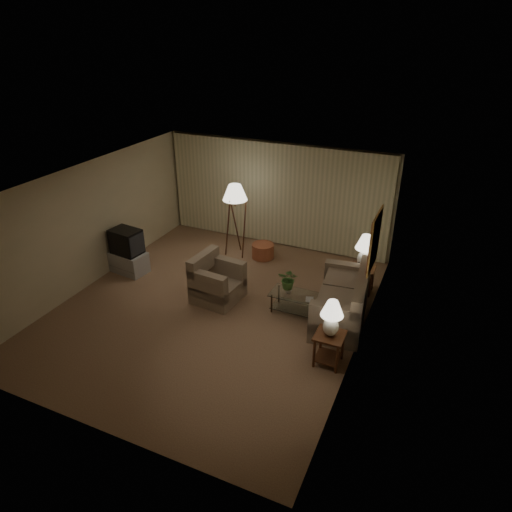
{
  "coord_description": "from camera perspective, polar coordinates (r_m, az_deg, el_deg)",
  "views": [
    {
      "loc": [
        4.03,
        -6.91,
        5.29
      ],
      "look_at": [
        0.7,
        0.6,
        1.06
      ],
      "focal_mm": 32.0,
      "sensor_mm": 36.0,
      "label": 1
    }
  ],
  "objects": [
    {
      "name": "sofa",
      "position": [
        9.11,
        10.54,
        -5.67
      ],
      "size": [
        2.07,
        1.34,
        0.83
      ],
      "rotation": [
        0.0,
        0.0,
        -1.46
      ],
      "color": "gray",
      "rests_on": "ground"
    },
    {
      "name": "table_lamp_near",
      "position": [
        7.66,
        9.45,
        -7.33
      ],
      "size": [
        0.39,
        0.39,
        0.67
      ],
      "color": "silver",
      "rests_on": "side_table_near"
    },
    {
      "name": "ottoman",
      "position": [
        11.42,
        0.87,
        0.66
      ],
      "size": [
        0.67,
        0.67,
        0.37
      ],
      "primitive_type": "cylinder",
      "rotation": [
        0.0,
        0.0,
        -0.25
      ],
      "color": "#B0623B",
      "rests_on": "ground"
    },
    {
      "name": "side_table_near",
      "position": [
        8.01,
        9.13,
        -10.79
      ],
      "size": [
        0.49,
        0.49,
        0.6
      ],
      "color": "#3B1C10",
      "rests_on": "ground"
    },
    {
      "name": "side_table_far",
      "position": [
        10.15,
        13.12,
        -2.33
      ],
      "size": [
        0.53,
        0.44,
        0.6
      ],
      "color": "#3B1C10",
      "rests_on": "ground"
    },
    {
      "name": "table_lamp_far",
      "position": [
        9.86,
        13.51,
        0.9
      ],
      "size": [
        0.43,
        0.43,
        0.75
      ],
      "color": "silver",
      "rests_on": "side_table_far"
    },
    {
      "name": "armchair",
      "position": [
        9.65,
        -4.8,
        -3.36
      ],
      "size": [
        1.1,
        1.06,
        0.79
      ],
      "rotation": [
        0.0,
        0.0,
        1.48
      ],
      "color": "gray",
      "rests_on": "ground"
    },
    {
      "name": "crt_tv",
      "position": [
        10.92,
        -15.92,
        1.77
      ],
      "size": [
        0.8,
        0.65,
        0.58
      ],
      "primitive_type": "cube",
      "rotation": [
        0.0,
        0.0,
        -0.13
      ],
      "color": "black",
      "rests_on": "tv_cabinet"
    },
    {
      "name": "coffee_table",
      "position": [
        9.3,
        4.91,
        -5.53
      ],
      "size": [
        1.0,
        0.55,
        0.41
      ],
      "color": "silver",
      "rests_on": "ground"
    },
    {
      "name": "flowers",
      "position": [
        9.08,
        4.14,
        -2.71
      ],
      "size": [
        0.4,
        0.34,
        0.44
      ],
      "primitive_type": "imported",
      "rotation": [
        0.0,
        0.0,
        0.0
      ],
      "color": "#487B36",
      "rests_on": "vase"
    },
    {
      "name": "vase",
      "position": [
        9.23,
        4.08,
        -4.25
      ],
      "size": [
        0.15,
        0.15,
        0.14
      ],
      "primitive_type": "imported",
      "rotation": [
        0.0,
        0.0,
        0.13
      ],
      "color": "white",
      "rests_on": "coffee_table"
    },
    {
      "name": "tv_cabinet",
      "position": [
        11.15,
        -15.57,
        -0.74
      ],
      "size": [
        0.96,
        0.73,
        0.5
      ],
      "primitive_type": "cube",
      "rotation": [
        0.0,
        0.0,
        -0.13
      ],
      "color": "#A3A2A5",
      "rests_on": "ground"
    },
    {
      "name": "ground",
      "position": [
        9.59,
        -5.31,
        -6.38
      ],
      "size": [
        7.0,
        7.0,
        0.0
      ],
      "primitive_type": "plane",
      "color": "#9F7B57",
      "rests_on": "ground"
    },
    {
      "name": "room_shell",
      "position": [
        9.97,
        -1.44,
        6.41
      ],
      "size": [
        6.04,
        7.02,
        2.72
      ],
      "color": "#C4BA96",
      "rests_on": "ground"
    },
    {
      "name": "floor_lamp",
      "position": [
        11.26,
        -2.58,
        4.63
      ],
      "size": [
        0.6,
        0.6,
        1.85
      ],
      "color": "#3B1C10",
      "rests_on": "ground"
    },
    {
      "name": "book",
      "position": [
        9.08,
        6.22,
        -5.4
      ],
      "size": [
        0.2,
        0.24,
        0.02
      ],
      "primitive_type": "imported",
      "rotation": [
        0.0,
        0.0,
        0.27
      ],
      "color": "olive",
      "rests_on": "coffee_table"
    }
  ]
}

